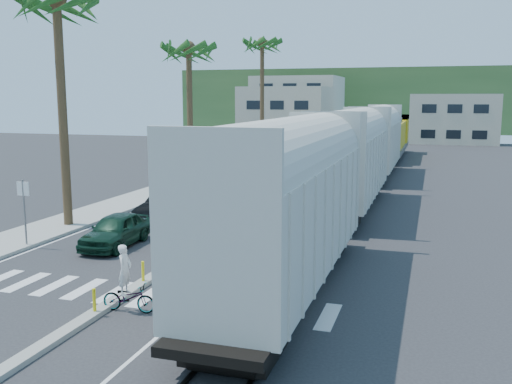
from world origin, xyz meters
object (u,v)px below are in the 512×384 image
at_px(street_sign, 24,203).
at_px(car_lead, 116,230).
at_px(cyclist, 128,290).
at_px(car_second, 170,206).

bearing_deg(street_sign, car_lead, 20.12).
bearing_deg(cyclist, car_second, 16.09).
distance_m(car_second, cyclist, 12.82).
relative_size(street_sign, car_lead, 0.69).
xyz_separation_m(car_lead, cyclist, (4.45, -6.72, -0.06)).
distance_m(street_sign, cyclist, 9.80).
xyz_separation_m(car_lead, car_second, (0.05, 5.32, 0.10)).
bearing_deg(car_lead, cyclist, -59.24).
height_order(street_sign, car_lead, street_sign).
height_order(car_lead, cyclist, cyclist).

